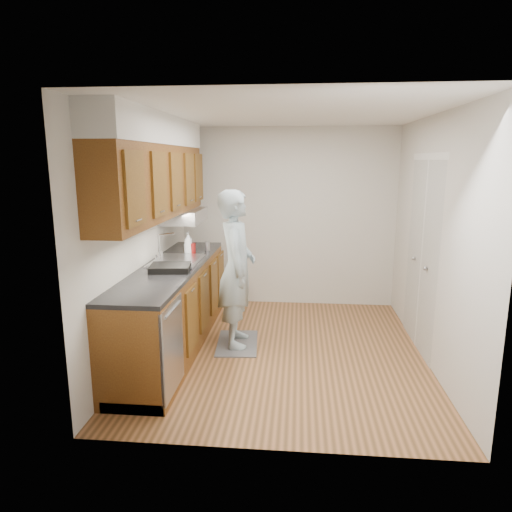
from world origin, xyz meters
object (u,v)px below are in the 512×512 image
at_px(person, 237,258).
at_px(dish_rack, 170,268).
at_px(soap_bottle_a, 188,243).
at_px(steel_can, 207,246).
at_px(soda_can, 193,249).
at_px(soap_bottle_b, 189,246).

xyz_separation_m(person, dish_rack, (-0.63, -0.40, -0.02)).
height_order(soap_bottle_a, dish_rack, soap_bottle_a).
bearing_deg(soap_bottle_a, person, -34.59).
relative_size(steel_can, dish_rack, 0.29).
bearing_deg(soap_bottle_a, steel_can, 49.47).
bearing_deg(soap_bottle_a, soda_can, 7.79).
xyz_separation_m(soap_bottle_b, steel_can, (0.20, 0.16, -0.03)).
distance_m(person, soda_can, 0.74).
bearing_deg(steel_can, soda_can, -123.16).
relative_size(person, dish_rack, 4.92).
bearing_deg(dish_rack, soap_bottle_a, 83.17).
height_order(soap_bottle_b, soda_can, soap_bottle_b).
distance_m(soap_bottle_b, steel_can, 0.26).
relative_size(soap_bottle_a, soap_bottle_b, 1.53).
bearing_deg(steel_can, person, -55.33).
xyz_separation_m(steel_can, dish_rack, (-0.17, -1.06, -0.03)).
distance_m(soap_bottle_b, soda_can, 0.08).
xyz_separation_m(soda_can, dish_rack, (-0.04, -0.85, -0.04)).
relative_size(soap_bottle_a, soda_can, 2.00).
bearing_deg(dish_rack, soap_bottle_b, 83.93).
distance_m(steel_can, dish_rack, 1.07).
distance_m(soap_bottle_a, soda_can, 0.08).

